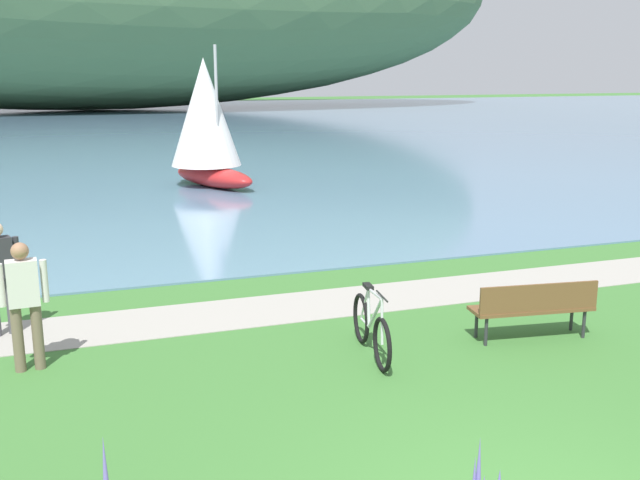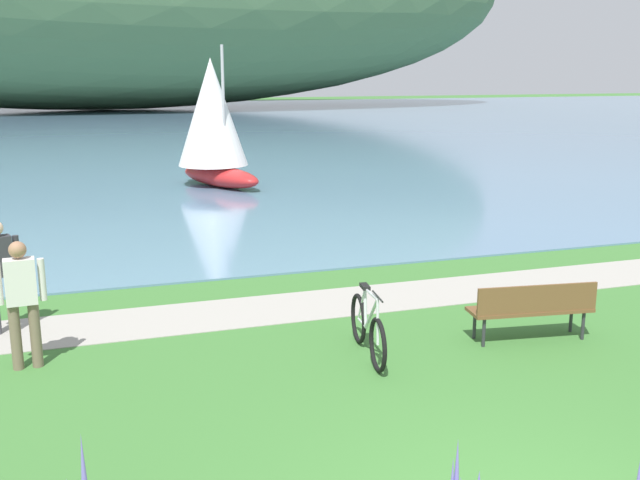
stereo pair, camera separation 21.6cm
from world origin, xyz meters
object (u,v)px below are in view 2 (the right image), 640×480
bicycle_leaning_near_bench (368,328)px  person_on_the_grass (22,297)px  park_bench_near_camera (533,306)px  sailboat_mid_bay (213,121)px

bicycle_leaning_near_bench → person_on_the_grass: bearing=166.8°
park_bench_near_camera → person_on_the_grass: (-6.86, 1.23, 0.46)m
sailboat_mid_bay → bicycle_leaning_near_bench: bearing=-92.6°
bicycle_leaning_near_bench → sailboat_mid_bay: bearing=87.4°
person_on_the_grass → bicycle_leaning_near_bench: bearing=-13.2°
park_bench_near_camera → person_on_the_grass: bearing=169.9°
person_on_the_grass → park_bench_near_camera: bearing=-10.1°
park_bench_near_camera → bicycle_leaning_near_bench: size_ratio=1.05×
bicycle_leaning_near_bench → park_bench_near_camera: bearing=-4.6°
person_on_the_grass → sailboat_mid_bay: bearing=70.6°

